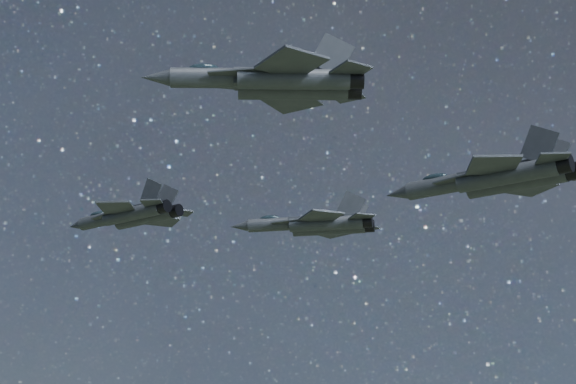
# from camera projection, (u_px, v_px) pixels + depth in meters

# --- Properties ---
(jet_lead) EXTENTS (15.46, 10.19, 3.96)m
(jet_lead) POSITION_uv_depth(u_px,v_px,m) (131.00, 215.00, 98.12)
(jet_lead) COLOR #2B3036
(jet_left) EXTENTS (16.36, 11.65, 4.17)m
(jet_left) POSITION_uv_depth(u_px,v_px,m) (316.00, 224.00, 103.44)
(jet_left) COLOR #2B3036
(jet_right) EXTENTS (17.57, 11.99, 4.41)m
(jet_right) POSITION_uv_depth(u_px,v_px,m) (275.00, 81.00, 72.13)
(jet_right) COLOR #2B3036
(jet_slot) EXTENTS (18.02, 11.94, 4.59)m
(jet_slot) POSITION_uv_depth(u_px,v_px,m) (496.00, 178.00, 81.30)
(jet_slot) COLOR #2B3036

